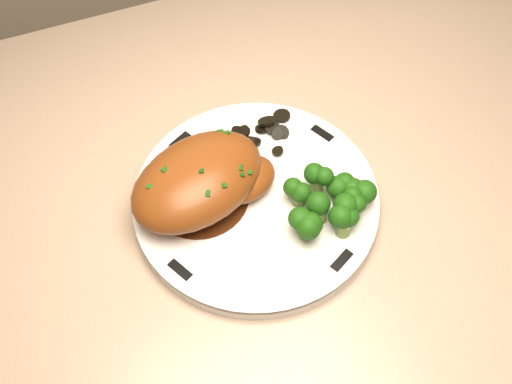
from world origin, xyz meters
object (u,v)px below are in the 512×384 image
object	(u,v)px
plate	(256,202)
broccoli_florets	(330,200)
counter	(224,346)
chicken_breast	(203,181)

from	to	relation	value
plate	broccoli_florets	distance (m)	0.08
counter	broccoli_florets	xyz separation A→B (m)	(0.10, -0.07, 0.50)
counter	broccoli_florets	bearing A→B (deg)	-34.32
chicken_breast	plate	bearing A→B (deg)	-42.63
counter	chicken_breast	world-z (taller)	counter
counter	plate	bearing A→B (deg)	-35.71
chicken_breast	broccoli_florets	bearing A→B (deg)	-48.45
chicken_breast	counter	bearing A→B (deg)	51.49
plate	chicken_breast	size ratio (longest dim) A/B	1.47
broccoli_florets	counter	bearing A→B (deg)	145.68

